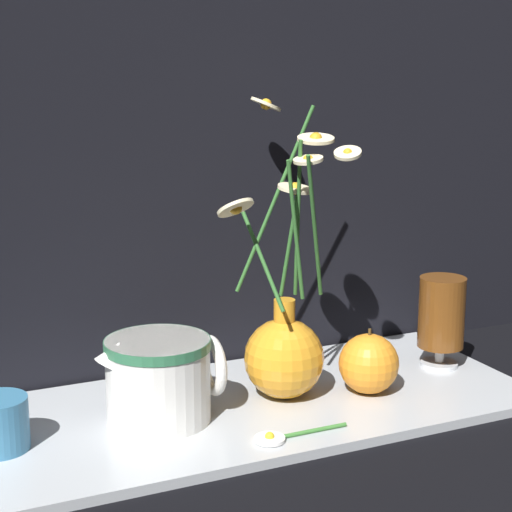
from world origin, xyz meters
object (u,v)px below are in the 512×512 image
(ceramic_pitcher, at_px, (160,375))
(orange_fruit, at_px, (369,364))
(vase_with_flowers, at_px, (284,344))
(tea_glass, at_px, (442,314))

(ceramic_pitcher, xyz_separation_m, orange_fruit, (0.28, -0.03, -0.02))
(vase_with_flowers, bearing_deg, ceramic_pitcher, -177.41)
(ceramic_pitcher, height_order, tea_glass, tea_glass)
(vase_with_flowers, height_order, orange_fruit, vase_with_flowers)
(ceramic_pitcher, xyz_separation_m, tea_glass, (0.42, 0.01, 0.02))
(vase_with_flowers, relative_size, orange_fruit, 4.36)
(vase_with_flowers, distance_m, tea_glass, 0.25)
(ceramic_pitcher, relative_size, tea_glass, 1.17)
(ceramic_pitcher, bearing_deg, tea_glass, 2.03)
(ceramic_pitcher, bearing_deg, orange_fruit, -5.88)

